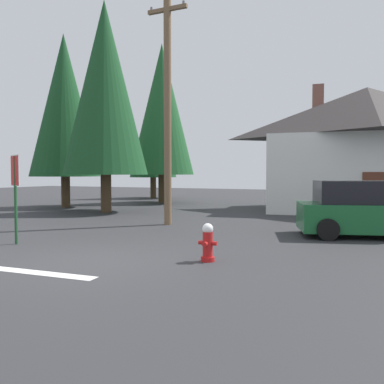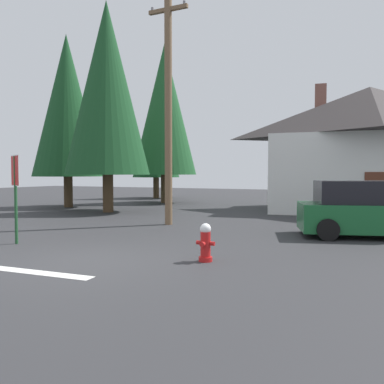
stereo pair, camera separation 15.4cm
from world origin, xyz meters
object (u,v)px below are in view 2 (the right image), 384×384
at_px(fire_hydrant, 205,243).
at_px(pine_tree_mid_left, 156,129).
at_px(house, 369,147).
at_px(pine_tree_tall_left, 165,110).
at_px(parked_car, 368,210).
at_px(pine_tree_short_left, 107,88).
at_px(utility_pole, 168,106).
at_px(pine_tree_far_center, 67,106).
at_px(stop_sign_near, 15,180).

bearing_deg(fire_hydrant, pine_tree_mid_left, 123.11).
distance_m(house, pine_tree_tall_left, 12.58).
bearing_deg(pine_tree_tall_left, parked_car, -37.78).
relative_size(pine_tree_mid_left, pine_tree_short_left, 0.87).
bearing_deg(pine_tree_tall_left, utility_pole, -60.15).
relative_size(pine_tree_tall_left, pine_tree_short_left, 0.99).
bearing_deg(pine_tree_far_center, house, 15.80).
relative_size(stop_sign_near, pine_tree_tall_left, 0.24).
distance_m(pine_tree_tall_left, pine_tree_short_left, 6.67).
distance_m(fire_hydrant, pine_tree_mid_left, 23.08).
bearing_deg(stop_sign_near, house, 58.98).
bearing_deg(pine_tree_mid_left, stop_sign_near, -70.55).
bearing_deg(parked_car, house, 91.17).
xyz_separation_m(pine_tree_tall_left, pine_tree_short_left, (0.46, -6.65, 0.05)).
relative_size(pine_tree_short_left, pine_tree_far_center, 1.06).
distance_m(stop_sign_near, house, 16.64).
bearing_deg(stop_sign_near, fire_hydrant, 2.21).
relative_size(fire_hydrant, pine_tree_tall_left, 0.08).
relative_size(pine_tree_tall_left, pine_tree_far_center, 1.05).
bearing_deg(utility_pole, stop_sign_near, -108.72).
xyz_separation_m(utility_pole, pine_tree_short_left, (-5.06, 2.95, 1.67)).
xyz_separation_m(pine_tree_tall_left, pine_tree_mid_left, (-3.06, 4.10, -0.73)).
distance_m(utility_pole, pine_tree_far_center, 10.05).
bearing_deg(parked_car, pine_tree_far_center, 164.50).
height_order(stop_sign_near, pine_tree_far_center, pine_tree_far_center).
relative_size(parked_car, pine_tree_far_center, 0.46).
bearing_deg(parked_car, pine_tree_tall_left, 142.22).
bearing_deg(house, pine_tree_far_center, -164.20).
height_order(house, pine_tree_mid_left, pine_tree_mid_left).
relative_size(pine_tree_tall_left, pine_tree_mid_left, 1.14).
bearing_deg(house, utility_pole, -127.30).
height_order(fire_hydrant, pine_tree_mid_left, pine_tree_mid_left).
height_order(fire_hydrant, pine_tree_tall_left, pine_tree_tall_left).
relative_size(fire_hydrant, pine_tree_far_center, 0.09).
distance_m(stop_sign_near, fire_hydrant, 5.73).
height_order(parked_car, pine_tree_short_left, pine_tree_short_left).
bearing_deg(pine_tree_far_center, utility_pole, -26.08).
bearing_deg(house, parked_car, -88.83).
bearing_deg(utility_pole, fire_hydrant, -54.16).
height_order(utility_pole, pine_tree_short_left, pine_tree_short_left).
xyz_separation_m(house, pine_tree_tall_left, (-12.23, 0.79, 2.83)).
bearing_deg(pine_tree_mid_left, pine_tree_short_left, -71.90).
bearing_deg(pine_tree_far_center, pine_tree_tall_left, 56.67).
height_order(house, parked_car, house).
relative_size(fire_hydrant, parked_car, 0.19).
xyz_separation_m(pine_tree_mid_left, pine_tree_far_center, (-0.38, -9.32, 0.42)).
bearing_deg(stop_sign_near, utility_pole, 71.28).
relative_size(stop_sign_near, house, 0.22).
height_order(fire_hydrant, pine_tree_far_center, pine_tree_far_center).
relative_size(utility_pole, house, 0.79).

